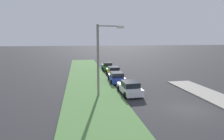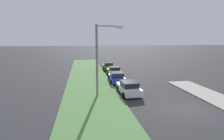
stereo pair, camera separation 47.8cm
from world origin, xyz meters
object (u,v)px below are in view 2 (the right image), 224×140
Objects in this scene: parked_car_green at (108,66)px; parked_car_yellow at (114,71)px; streetlight at (100,55)px; parked_car_blue at (117,77)px; parked_car_white at (129,88)px.

parked_car_yellow is at bearing -176.48° from parked_car_green.
parked_car_green is 17.74m from streetlight.
parked_car_blue is at bearing 173.49° from parked_car_yellow.
parked_car_white is 5.89m from parked_car_blue.
parked_car_yellow is 0.58× the size of streetlight.
parked_car_white is 1.01× the size of parked_car_blue.
streetlight is at bearing 171.42° from parked_car_green.
streetlight is (-17.05, 3.26, 3.67)m from parked_car_green.
parked_car_yellow is 12.31m from streetlight.
parked_car_blue is 1.00× the size of parked_car_yellow.
parked_car_green is (5.80, 0.13, 0.00)m from parked_car_yellow.
parked_car_white is 16.93m from parked_car_green.
parked_car_yellow is (5.24, -0.54, 0.00)m from parked_car_blue.
parked_car_white is at bearing -87.69° from streetlight.
parked_car_white is at bearing -178.21° from parked_car_green.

